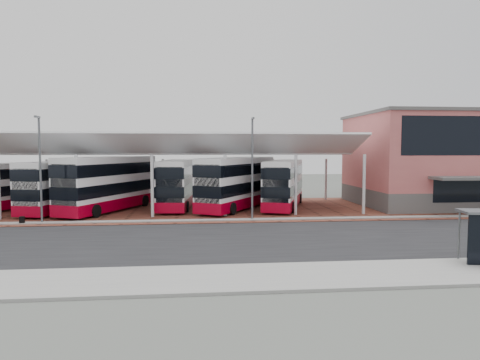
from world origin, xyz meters
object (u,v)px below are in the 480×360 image
at_px(bus_2, 109,184).
at_px(bus_5, 284,184).
at_px(bus_0, 6,187).
at_px(terminal, 449,159).
at_px(bus_3, 178,184).
at_px(bus_4, 238,183).
at_px(bus_1, 63,186).

height_order(bus_2, bus_5, bus_2).
bearing_deg(bus_0, terminal, 26.32).
height_order(terminal, bus_3, terminal).
bearing_deg(bus_0, bus_5, 24.66).
xyz_separation_m(bus_2, bus_4, (11.70, 0.20, -0.04)).
distance_m(terminal, bus_4, 21.70).
xyz_separation_m(bus_2, bus_5, (16.22, 0.72, -0.20)).
bearing_deg(terminal, bus_2, -177.70).
bearing_deg(bus_1, terminal, 15.16).
xyz_separation_m(terminal, bus_5, (-17.04, -0.61, -2.36)).
relative_size(bus_0, bus_3, 0.93).
bearing_deg(bus_3, bus_5, -0.99).
relative_size(terminal, bus_1, 1.64).
xyz_separation_m(terminal, bus_1, (-37.51, -0.69, -2.37)).
relative_size(bus_2, bus_5, 1.07).
bearing_deg(bus_2, bus_1, -164.46).
height_order(bus_1, bus_5, bus_5).
relative_size(bus_0, bus_2, 0.87).
xyz_separation_m(terminal, bus_0, (-42.91, 0.34, -2.46)).
bearing_deg(bus_5, bus_1, -160.75).
xyz_separation_m(terminal, bus_3, (-27.16, 0.51, -2.34)).
xyz_separation_m(bus_0, bus_3, (15.75, 0.17, 0.12)).
distance_m(bus_1, bus_5, 20.47).
height_order(bus_0, bus_2, bus_2).
distance_m(bus_1, bus_4, 15.96).
height_order(bus_0, bus_5, bus_5).
relative_size(bus_1, bus_2, 0.93).
distance_m(terminal, bus_2, 33.35).
height_order(bus_0, bus_1, bus_1).
height_order(bus_0, bus_3, bus_3).
distance_m(bus_2, bus_5, 16.24).
bearing_deg(bus_0, bus_4, 22.82).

